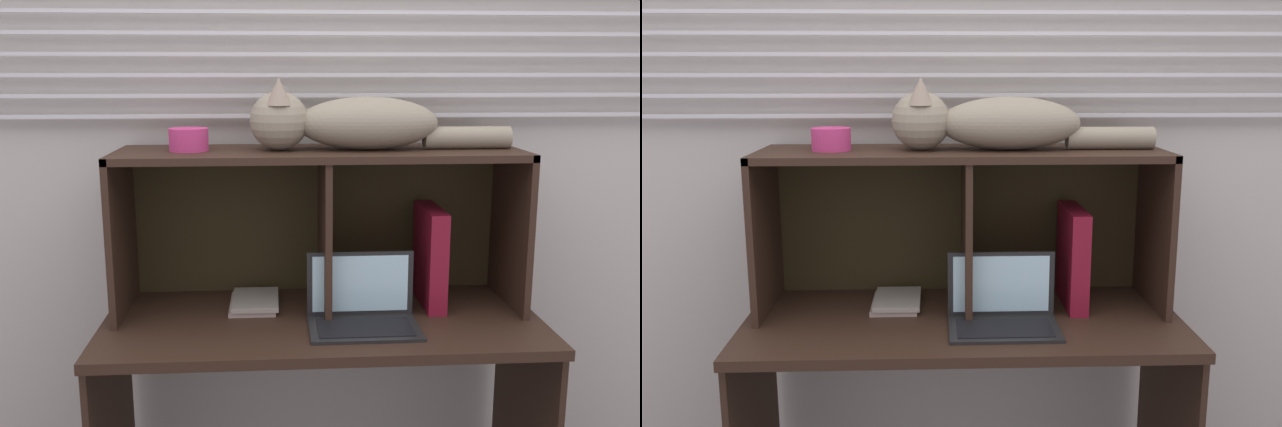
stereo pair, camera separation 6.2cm
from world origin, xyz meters
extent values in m
cube|color=beige|center=(0.00, 0.55, 1.25)|extent=(4.40, 0.04, 2.50)
cube|color=silver|center=(0.00, 0.50, 1.31)|extent=(3.37, 0.02, 0.01)
cube|color=silver|center=(0.00, 0.50, 1.38)|extent=(3.37, 0.02, 0.01)
cube|color=silver|center=(0.00, 0.50, 1.44)|extent=(3.37, 0.02, 0.01)
cube|color=silver|center=(0.00, 0.50, 1.51)|extent=(3.37, 0.02, 0.01)
cube|color=silver|center=(0.00, 0.50, 1.57)|extent=(3.37, 0.02, 0.01)
cube|color=silver|center=(0.00, 0.50, 1.64)|extent=(3.37, 0.02, 0.01)
cube|color=#312016|center=(0.00, 0.21, 0.72)|extent=(1.30, 0.59, 0.03)
cube|color=#312016|center=(0.64, 0.21, 0.35)|extent=(0.02, 0.53, 0.70)
cube|color=#312016|center=(0.00, 0.32, 1.21)|extent=(1.22, 0.36, 0.02)
cube|color=#312016|center=(-0.60, 0.32, 0.98)|extent=(0.02, 0.36, 0.49)
cube|color=#312016|center=(0.60, 0.32, 0.98)|extent=(0.02, 0.36, 0.49)
cube|color=#312016|center=(0.01, 0.32, 0.97)|extent=(0.02, 0.34, 0.47)
cube|color=#2F2613|center=(0.00, 0.50, 0.98)|extent=(1.22, 0.01, 0.49)
ellipsoid|color=gray|center=(0.14, 0.32, 1.30)|extent=(0.42, 0.19, 0.16)
sphere|color=gray|center=(-0.12, 0.32, 1.31)|extent=(0.17, 0.17, 0.17)
cone|color=gray|center=(-0.12, 0.28, 1.40)|extent=(0.08, 0.08, 0.08)
cone|color=gray|center=(-0.12, 0.37, 1.40)|extent=(0.08, 0.08, 0.08)
cylinder|color=gray|center=(0.45, 0.32, 1.26)|extent=(0.26, 0.07, 0.07)
cube|color=black|center=(0.11, 0.10, 0.74)|extent=(0.32, 0.21, 0.01)
cube|color=black|center=(0.11, 0.21, 0.84)|extent=(0.32, 0.01, 0.19)
cube|color=#B2E0EA|center=(0.11, 0.20, 0.84)|extent=(0.28, 0.00, 0.17)
cube|color=black|center=(0.11, 0.09, 0.74)|extent=(0.27, 0.15, 0.00)
cube|color=maroon|center=(0.35, 0.32, 0.89)|extent=(0.06, 0.26, 0.31)
cube|color=#A28D82|center=(-0.21, 0.33, 0.74)|extent=(0.14, 0.21, 0.01)
cube|color=gray|center=(-0.20, 0.32, 0.75)|extent=(0.14, 0.21, 0.02)
cylinder|color=#C73674|center=(-0.39, 0.32, 1.26)|extent=(0.12, 0.12, 0.07)
camera|label=1|loc=(-0.14, -1.73, 1.46)|focal=38.61mm
camera|label=2|loc=(-0.08, -1.73, 1.46)|focal=38.61mm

